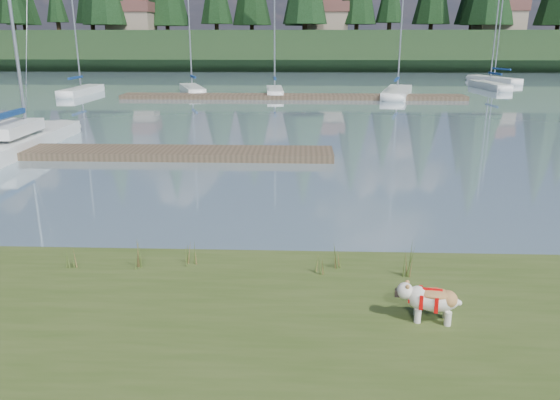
{
  "coord_description": "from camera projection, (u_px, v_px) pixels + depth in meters",
  "views": [
    {
      "loc": [
        2.78,
        -11.94,
        4.59
      ],
      "look_at": [
        2.32,
        -0.5,
        1.13
      ],
      "focal_mm": 35.0,
      "sensor_mm": 36.0,
      "label": 1
    }
  ],
  "objects": [
    {
      "name": "house_1",
      "position": [
        326.0,
        16.0,
        78.42
      ],
      "size": [
        6.3,
        5.3,
        4.65
      ],
      "color": "gray",
      "rests_on": "ridge"
    },
    {
      "name": "ground",
      "position": [
        266.0,
        98.0,
        41.55
      ],
      "size": [
        200.0,
        200.0,
        0.0
      ],
      "primitive_type": "plane",
      "color": "#7893A1",
      "rests_on": "ground"
    },
    {
      "name": "weed_2",
      "position": [
        339.0,
        255.0,
        10.33
      ],
      "size": [
        0.17,
        0.14,
        0.59
      ],
      "color": "#475B23",
      "rests_on": "bank"
    },
    {
      "name": "weed_5",
      "position": [
        408.0,
        262.0,
        9.92
      ],
      "size": [
        0.17,
        0.14,
        0.7
      ],
      "color": "#475B23",
      "rests_on": "bank"
    },
    {
      "name": "house_2",
      "position": [
        500.0,
        15.0,
        75.57
      ],
      "size": [
        6.3,
        5.3,
        4.65
      ],
      "color": "gray",
      "rests_on": "ridge"
    },
    {
      "name": "weed_3",
      "position": [
        71.0,
        257.0,
        10.39
      ],
      "size": [
        0.17,
        0.14,
        0.46
      ],
      "color": "#475B23",
      "rests_on": "bank"
    },
    {
      "name": "bulldog",
      "position": [
        431.0,
        298.0,
        8.38
      ],
      "size": [
        1.0,
        0.5,
        0.59
      ],
      "rotation": [
        0.0,
        0.0,
        2.98
      ],
      "color": "silver",
      "rests_on": "bank"
    },
    {
      "name": "sailboat_main",
      "position": [
        27.0,
        136.0,
        23.55
      ],
      "size": [
        2.14,
        9.78,
        13.92
      ],
      "rotation": [
        0.0,
        0.0,
        1.59
      ],
      "color": "white",
      "rests_on": "ground"
    },
    {
      "name": "dock_near",
      "position": [
        130.0,
        153.0,
        21.58
      ],
      "size": [
        16.0,
        2.0,
        0.3
      ],
      "primitive_type": "cube",
      "color": "#4C3D2C",
      "rests_on": "ground"
    },
    {
      "name": "weed_0",
      "position": [
        137.0,
        255.0,
        10.32
      ],
      "size": [
        0.17,
        0.14,
        0.61
      ],
      "color": "#475B23",
      "rests_on": "bank"
    },
    {
      "name": "weed_4",
      "position": [
        321.0,
        264.0,
        10.11
      ],
      "size": [
        0.17,
        0.14,
        0.41
      ],
      "color": "#475B23",
      "rests_on": "bank"
    },
    {
      "name": "mud_lip",
      "position": [
        166.0,
        263.0,
        11.31
      ],
      "size": [
        60.0,
        0.5,
        0.14
      ],
      "primitive_type": "cube",
      "color": "#33281C",
      "rests_on": "ground"
    },
    {
      "name": "ridge",
      "position": [
        285.0,
        50.0,
        81.96
      ],
      "size": [
        200.0,
        20.0,
        5.0
      ],
      "primitive_type": "cube",
      "color": "black",
      "rests_on": "ground"
    },
    {
      "name": "house_0",
      "position": [
        132.0,
        16.0,
        78.56
      ],
      "size": [
        6.3,
        5.3,
        4.65
      ],
      "color": "gray",
      "rests_on": "ridge"
    },
    {
      "name": "sailboat_bg_3",
      "position": [
        398.0,
        91.0,
        43.89
      ],
      "size": [
        3.9,
        9.2,
        13.16
      ],
      "rotation": [
        0.0,
        0.0,
        1.33
      ],
      "color": "white",
      "rests_on": "ground"
    },
    {
      "name": "sailboat_bg_2",
      "position": [
        274.0,
        90.0,
        44.11
      ],
      "size": [
        1.68,
        6.29,
        9.54
      ],
      "rotation": [
        0.0,
        0.0,
        1.65
      ],
      "color": "white",
      "rests_on": "ground"
    },
    {
      "name": "weed_1",
      "position": [
        191.0,
        254.0,
        10.46
      ],
      "size": [
        0.17,
        0.14,
        0.54
      ],
      "color": "#475B23",
      "rests_on": "bank"
    },
    {
      "name": "bank",
      "position": [
        84.0,
        391.0,
        7.07
      ],
      "size": [
        60.0,
        9.0,
        0.35
      ],
      "primitive_type": "cube",
      "color": "#3B4C1E",
      "rests_on": "ground"
    },
    {
      "name": "dock_far",
      "position": [
        292.0,
        97.0,
        41.43
      ],
      "size": [
        26.0,
        2.2,
        0.3
      ],
      "primitive_type": "cube",
      "color": "#4C3D2C",
      "rests_on": "ground"
    },
    {
      "name": "sailboat_bg_4",
      "position": [
        487.0,
        85.0,
        49.57
      ],
      "size": [
        2.13,
        7.08,
        10.39
      ],
      "rotation": [
        0.0,
        0.0,
        1.68
      ],
      "color": "white",
      "rests_on": "ground"
    },
    {
      "name": "sailboat_bg_0",
      "position": [
        84.0,
        90.0,
        44.93
      ],
      "size": [
        1.57,
        7.16,
        10.44
      ],
      "rotation": [
        0.0,
        0.0,
        1.55
      ],
      "color": "white",
      "rests_on": "ground"
    },
    {
      "name": "sailboat_bg_1",
      "position": [
        191.0,
        88.0,
        45.96
      ],
      "size": [
        3.56,
        7.03,
        10.51
      ],
      "rotation": [
        0.0,
        0.0,
        1.9
      ],
      "color": "white",
      "rests_on": "ground"
    },
    {
      "name": "sailboat_bg_5",
      "position": [
        490.0,
        79.0,
        56.18
      ],
      "size": [
        4.13,
        7.51,
        10.76
      ],
      "rotation": [
        0.0,
        0.0,
        1.95
      ],
      "color": "white",
      "rests_on": "ground"
    }
  ]
}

